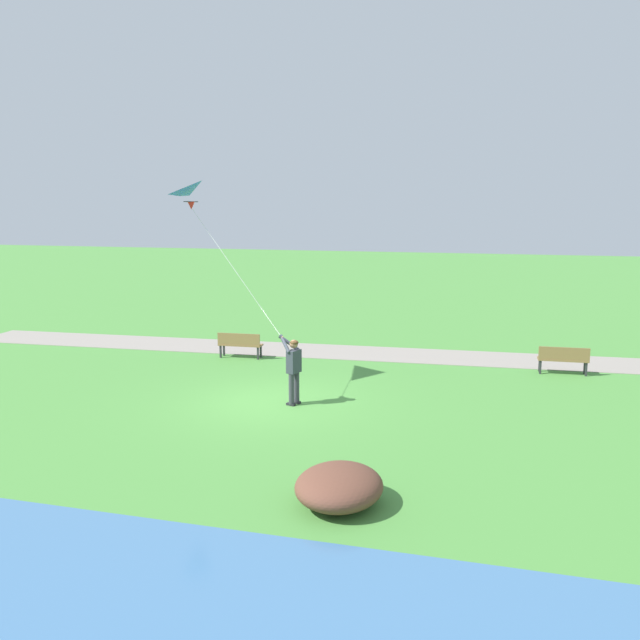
% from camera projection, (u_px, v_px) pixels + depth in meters
% --- Properties ---
extents(ground_plane, '(120.00, 120.00, 0.00)m').
position_uv_depth(ground_plane, '(273.00, 403.00, 18.22)').
color(ground_plane, '#4C8E3D').
extents(walkway_path, '(4.13, 32.08, 0.02)m').
position_uv_depth(walkway_path, '(392.00, 354.00, 24.06)').
color(walkway_path, gray).
rests_on(walkway_path, ground).
extents(person_kite_flyer, '(0.50, 0.63, 1.83)m').
position_uv_depth(person_kite_flyer, '(293.00, 365.00, 17.89)').
color(person_kite_flyer, '#232328').
rests_on(person_kite_flyer, ground).
extents(flying_kite, '(1.78, 3.10, 3.94)m').
position_uv_depth(flying_kite, '(201.00, 197.00, 19.02)').
color(flying_kite, blue).
extents(park_bench_near_walkway, '(0.52, 1.52, 0.88)m').
position_uv_depth(park_bench_near_walkway, '(240.00, 343.00, 23.45)').
color(park_bench_near_walkway, olive).
rests_on(park_bench_near_walkway, ground).
extents(park_bench_far_walkway, '(0.52, 1.52, 0.88)m').
position_uv_depth(park_bench_far_walkway, '(563.00, 358.00, 21.18)').
color(park_bench_far_walkway, olive).
rests_on(park_bench_far_walkway, ground).
extents(lakeside_shrub, '(1.79, 1.53, 0.67)m').
position_uv_depth(lakeside_shrub, '(339.00, 486.00, 11.95)').
color(lakeside_shrub, brown).
rests_on(lakeside_shrub, ground).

